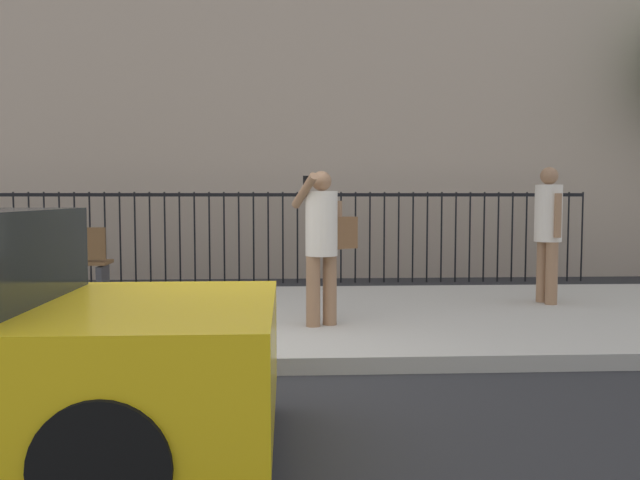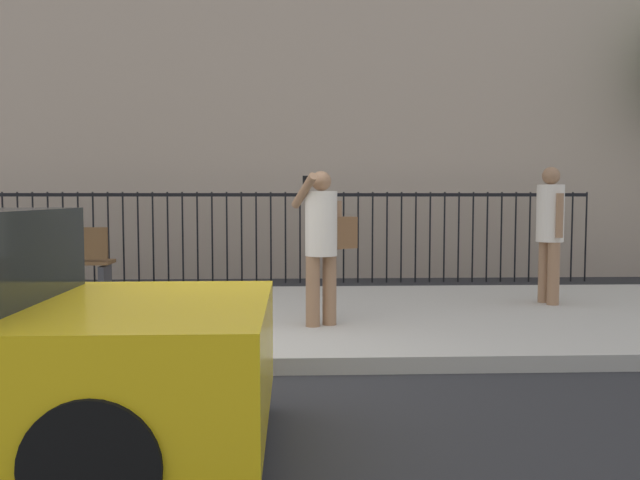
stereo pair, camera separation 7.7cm
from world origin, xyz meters
name	(u,v)px [view 1 (the left image)]	position (x,y,z in m)	size (l,w,h in m)	color
ground_plane	(204,377)	(0.00, 0.00, 0.00)	(60.00, 60.00, 0.00)	#28282B
sidewalk	(228,319)	(0.00, 2.20, 0.07)	(28.00, 4.40, 0.15)	#B2ADA3
building_facade	(252,32)	(0.00, 8.50, 4.97)	(28.00, 4.00, 9.95)	tan
iron_fence	(246,225)	(0.00, 5.90, 1.02)	(12.03, 0.04, 1.60)	black
pedestrian_on_phone	(324,236)	(1.09, 1.40, 1.10)	(0.72, 0.56, 1.64)	#936B4C
pedestrian_walking	(548,225)	(4.05, 2.69, 1.15)	(0.40, 0.48, 1.75)	#936B4C
street_bench	(49,260)	(-2.58, 3.69, 0.65)	(1.60, 0.45, 0.95)	brown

